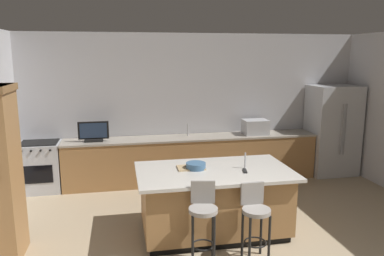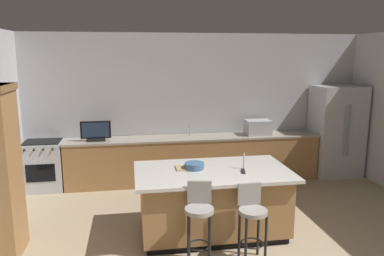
{
  "view_description": "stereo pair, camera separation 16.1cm",
  "coord_description": "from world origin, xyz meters",
  "px_view_note": "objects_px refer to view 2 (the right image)",
  "views": [
    {
      "loc": [
        -1.49,
        -3.02,
        2.48
      ],
      "look_at": [
        -0.39,
        2.6,
        1.34
      ],
      "focal_mm": 35.16,
      "sensor_mm": 36.0,
      "label": 1
    },
    {
      "loc": [
        -1.33,
        -3.05,
        2.48
      ],
      "look_at": [
        -0.39,
        2.6,
        1.34
      ],
      "focal_mm": 35.16,
      "sensor_mm": 36.0,
      "label": 2
    }
  ],
  "objects_px": {
    "refrigerator": "(336,131)",
    "bar_stool_right": "(252,216)",
    "microwave": "(258,127)",
    "cutting_board": "(190,168)",
    "kitchen_island": "(212,201)",
    "fruit_bowl": "(194,166)",
    "tv_remote": "(243,171)",
    "range_oven": "(44,165)",
    "tv_monitor": "(96,132)",
    "bar_stool_left": "(199,216)"
  },
  "relations": [
    {
      "from": "bar_stool_right",
      "to": "fruit_bowl",
      "type": "relative_size",
      "value": 3.47
    },
    {
      "from": "kitchen_island",
      "to": "refrigerator",
      "type": "relative_size",
      "value": 1.15
    },
    {
      "from": "fruit_bowl",
      "to": "tv_remote",
      "type": "height_order",
      "value": "fruit_bowl"
    },
    {
      "from": "refrigerator",
      "to": "range_oven",
      "type": "bearing_deg",
      "value": 179.4
    },
    {
      "from": "refrigerator",
      "to": "bar_stool_right",
      "type": "distance_m",
      "value": 4.02
    },
    {
      "from": "bar_stool_left",
      "to": "bar_stool_right",
      "type": "bearing_deg",
      "value": 8.62
    },
    {
      "from": "microwave",
      "to": "cutting_board",
      "type": "xyz_separation_m",
      "value": [
        -1.7,
        -2.06,
        -0.11
      ]
    },
    {
      "from": "kitchen_island",
      "to": "cutting_board",
      "type": "height_order",
      "value": "cutting_board"
    },
    {
      "from": "fruit_bowl",
      "to": "tv_remote",
      "type": "distance_m",
      "value": 0.67
    },
    {
      "from": "refrigerator",
      "to": "fruit_bowl",
      "type": "relative_size",
      "value": 6.76
    },
    {
      "from": "bar_stool_left",
      "to": "bar_stool_right",
      "type": "height_order",
      "value": "bar_stool_left"
    },
    {
      "from": "microwave",
      "to": "tv_remote",
      "type": "xyz_separation_m",
      "value": [
        -1.02,
        -2.35,
        -0.11
      ]
    },
    {
      "from": "refrigerator",
      "to": "range_oven",
      "type": "xyz_separation_m",
      "value": [
        -5.75,
        0.06,
        -0.47
      ]
    },
    {
      "from": "kitchen_island",
      "to": "fruit_bowl",
      "type": "distance_m",
      "value": 0.55
    },
    {
      "from": "tv_remote",
      "to": "cutting_board",
      "type": "xyz_separation_m",
      "value": [
        -0.68,
        0.29,
        -0.0
      ]
    },
    {
      "from": "tv_monitor",
      "to": "cutting_board",
      "type": "bearing_deg",
      "value": -54.72
    },
    {
      "from": "kitchen_island",
      "to": "bar_stool_left",
      "type": "xyz_separation_m",
      "value": [
        -0.32,
        -0.75,
        0.13
      ]
    },
    {
      "from": "bar_stool_left",
      "to": "bar_stool_right",
      "type": "distance_m",
      "value": 0.64
    },
    {
      "from": "refrigerator",
      "to": "bar_stool_right",
      "type": "relative_size",
      "value": 1.95
    },
    {
      "from": "tv_monitor",
      "to": "fruit_bowl",
      "type": "distance_m",
      "value": 2.54
    },
    {
      "from": "bar_stool_right",
      "to": "tv_remote",
      "type": "xyz_separation_m",
      "value": [
        0.08,
        0.63,
        0.36
      ]
    },
    {
      "from": "range_oven",
      "to": "microwave",
      "type": "relative_size",
      "value": 1.9
    },
    {
      "from": "cutting_board",
      "to": "range_oven",
      "type": "bearing_deg",
      "value": 139.14
    },
    {
      "from": "microwave",
      "to": "cutting_board",
      "type": "height_order",
      "value": "microwave"
    },
    {
      "from": "bar_stool_left",
      "to": "fruit_bowl",
      "type": "distance_m",
      "value": 0.92
    },
    {
      "from": "range_oven",
      "to": "tv_remote",
      "type": "height_order",
      "value": "tv_remote"
    },
    {
      "from": "bar_stool_left",
      "to": "cutting_board",
      "type": "bearing_deg",
      "value": 99.16
    },
    {
      "from": "refrigerator",
      "to": "range_oven",
      "type": "relative_size",
      "value": 2.02
    },
    {
      "from": "tv_remote",
      "to": "cutting_board",
      "type": "height_order",
      "value": "tv_remote"
    },
    {
      "from": "kitchen_island",
      "to": "fruit_bowl",
      "type": "xyz_separation_m",
      "value": [
        -0.24,
        0.09,
        0.49
      ]
    },
    {
      "from": "microwave",
      "to": "bar_stool_right",
      "type": "xyz_separation_m",
      "value": [
        -1.1,
        -2.97,
        -0.47
      ]
    },
    {
      "from": "range_oven",
      "to": "cutting_board",
      "type": "relative_size",
      "value": 2.41
    },
    {
      "from": "range_oven",
      "to": "cutting_board",
      "type": "bearing_deg",
      "value": -40.86
    },
    {
      "from": "kitchen_island",
      "to": "bar_stool_right",
      "type": "bearing_deg",
      "value": -68.08
    },
    {
      "from": "tv_monitor",
      "to": "bar_stool_left",
      "type": "relative_size",
      "value": 0.55
    },
    {
      "from": "bar_stool_right",
      "to": "cutting_board",
      "type": "xyz_separation_m",
      "value": [
        -0.61,
        0.91,
        0.36
      ]
    },
    {
      "from": "range_oven",
      "to": "fruit_bowl",
      "type": "xyz_separation_m",
      "value": [
        2.44,
        -2.1,
        0.5
      ]
    },
    {
      "from": "tv_remote",
      "to": "kitchen_island",
      "type": "bearing_deg",
      "value": 170.42
    },
    {
      "from": "bar_stool_left",
      "to": "cutting_board",
      "type": "distance_m",
      "value": 0.94
    },
    {
      "from": "range_oven",
      "to": "fruit_bowl",
      "type": "distance_m",
      "value": 3.26
    },
    {
      "from": "microwave",
      "to": "bar_stool_left",
      "type": "bearing_deg",
      "value": -120.42
    },
    {
      "from": "tv_monitor",
      "to": "bar_stool_right",
      "type": "distance_m",
      "value": 3.6
    },
    {
      "from": "range_oven",
      "to": "bar_stool_right",
      "type": "relative_size",
      "value": 0.97
    },
    {
      "from": "refrigerator",
      "to": "cutting_board",
      "type": "relative_size",
      "value": 4.87
    },
    {
      "from": "kitchen_island",
      "to": "refrigerator",
      "type": "height_order",
      "value": "refrigerator"
    },
    {
      "from": "refrigerator",
      "to": "fruit_bowl",
      "type": "xyz_separation_m",
      "value": [
        -3.3,
        -2.04,
        0.04
      ]
    },
    {
      "from": "kitchen_island",
      "to": "tv_monitor",
      "type": "height_order",
      "value": "tv_monitor"
    },
    {
      "from": "microwave",
      "to": "fruit_bowl",
      "type": "relative_size",
      "value": 1.77
    },
    {
      "from": "microwave",
      "to": "tv_monitor",
      "type": "distance_m",
      "value": 3.13
    },
    {
      "from": "tv_remote",
      "to": "cutting_board",
      "type": "bearing_deg",
      "value": 168.96
    }
  ]
}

